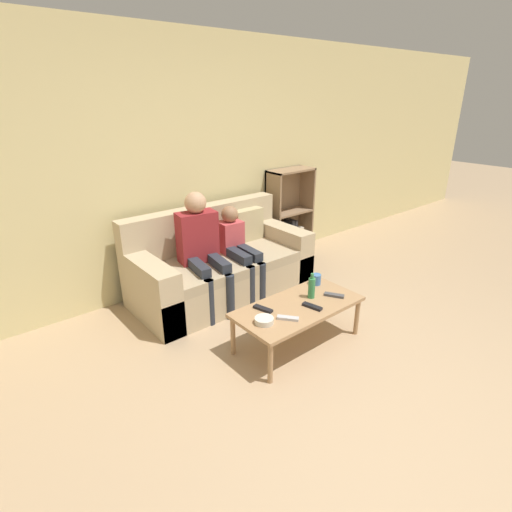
{
  "coord_description": "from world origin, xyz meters",
  "views": [
    {
      "loc": [
        -2.07,
        -1.16,
        2.01
      ],
      "look_at": [
        0.07,
        1.43,
        0.63
      ],
      "focal_mm": 28.0,
      "sensor_mm": 36.0,
      "label": 1
    }
  ],
  "objects_px": {
    "person_child": "(238,247)",
    "bottle": "(312,287)",
    "person_adult": "(201,242)",
    "bookshelf": "(286,224)",
    "tv_remote_3": "(288,318)",
    "tv_remote_1": "(263,309)",
    "tv_remote_0": "(312,306)",
    "couch": "(221,267)",
    "snack_bowl": "(264,320)",
    "tv_remote_2": "(334,295)",
    "cup_near": "(316,279)",
    "coffee_table": "(298,309)"
  },
  "relations": [
    {
      "from": "person_child",
      "to": "bottle",
      "type": "height_order",
      "value": "person_child"
    },
    {
      "from": "person_child",
      "to": "person_adult",
      "type": "bearing_deg",
      "value": 176.96
    },
    {
      "from": "bookshelf",
      "to": "tv_remote_3",
      "type": "distance_m",
      "value": 2.28
    },
    {
      "from": "bookshelf",
      "to": "tv_remote_1",
      "type": "xyz_separation_m",
      "value": [
        -1.62,
        -1.42,
        -0.05
      ]
    },
    {
      "from": "person_child",
      "to": "tv_remote_0",
      "type": "bearing_deg",
      "value": -91.39
    },
    {
      "from": "couch",
      "to": "snack_bowl",
      "type": "xyz_separation_m",
      "value": [
        -0.44,
        -1.22,
        0.1
      ]
    },
    {
      "from": "tv_remote_0",
      "to": "couch",
      "type": "bearing_deg",
      "value": 78.22
    },
    {
      "from": "tv_remote_2",
      "to": "tv_remote_3",
      "type": "xyz_separation_m",
      "value": [
        -0.57,
        -0.02,
        0.0
      ]
    },
    {
      "from": "person_adult",
      "to": "cup_near",
      "type": "xyz_separation_m",
      "value": [
        0.64,
        -0.93,
        -0.25
      ]
    },
    {
      "from": "tv_remote_0",
      "to": "bookshelf",
      "type": "bearing_deg",
      "value": 39.73
    },
    {
      "from": "snack_bowl",
      "to": "bottle",
      "type": "xyz_separation_m",
      "value": [
        0.58,
        0.05,
        0.07
      ]
    },
    {
      "from": "tv_remote_2",
      "to": "tv_remote_3",
      "type": "distance_m",
      "value": 0.57
    },
    {
      "from": "tv_remote_0",
      "to": "snack_bowl",
      "type": "xyz_separation_m",
      "value": [
        -0.46,
        0.07,
        0.01
      ]
    },
    {
      "from": "cup_near",
      "to": "tv_remote_1",
      "type": "bearing_deg",
      "value": -176.02
    },
    {
      "from": "coffee_table",
      "to": "person_child",
      "type": "xyz_separation_m",
      "value": [
        0.17,
        1.05,
        0.21
      ]
    },
    {
      "from": "bookshelf",
      "to": "tv_remote_1",
      "type": "relative_size",
      "value": 6.42
    },
    {
      "from": "couch",
      "to": "coffee_table",
      "type": "distance_m",
      "value": 1.19
    },
    {
      "from": "cup_near",
      "to": "couch",
      "type": "bearing_deg",
      "value": 109.7
    },
    {
      "from": "tv_remote_2",
      "to": "snack_bowl",
      "type": "xyz_separation_m",
      "value": [
        -0.75,
        0.06,
        0.01
      ]
    },
    {
      "from": "bookshelf",
      "to": "person_child",
      "type": "bearing_deg",
      "value": -156.81
    },
    {
      "from": "person_child",
      "to": "tv_remote_0",
      "type": "height_order",
      "value": "person_child"
    },
    {
      "from": "tv_remote_0",
      "to": "tv_remote_2",
      "type": "distance_m",
      "value": 0.29
    },
    {
      "from": "coffee_table",
      "to": "cup_near",
      "type": "relative_size",
      "value": 11.29
    },
    {
      "from": "cup_near",
      "to": "tv_remote_2",
      "type": "xyz_separation_m",
      "value": [
        -0.06,
        -0.26,
        -0.04
      ]
    },
    {
      "from": "tv_remote_1",
      "to": "person_adult",
      "type": "bearing_deg",
      "value": 72.84
    },
    {
      "from": "person_child",
      "to": "cup_near",
      "type": "height_order",
      "value": "person_child"
    },
    {
      "from": "couch",
      "to": "tv_remote_0",
      "type": "bearing_deg",
      "value": -89.29
    },
    {
      "from": "person_adult",
      "to": "coffee_table",
      "type": "bearing_deg",
      "value": -69.12
    },
    {
      "from": "tv_remote_1",
      "to": "couch",
      "type": "bearing_deg",
      "value": 58.69
    },
    {
      "from": "coffee_table",
      "to": "tv_remote_1",
      "type": "relative_size",
      "value": 6.24
    },
    {
      "from": "bookshelf",
      "to": "tv_remote_0",
      "type": "relative_size",
      "value": 6.43
    },
    {
      "from": "coffee_table",
      "to": "tv_remote_3",
      "type": "height_order",
      "value": "tv_remote_3"
    },
    {
      "from": "bookshelf",
      "to": "person_adult",
      "type": "distance_m",
      "value": 1.65
    },
    {
      "from": "tv_remote_1",
      "to": "cup_near",
      "type": "bearing_deg",
      "value": -10.57
    },
    {
      "from": "bookshelf",
      "to": "cup_near",
      "type": "relative_size",
      "value": 11.62
    },
    {
      "from": "tv_remote_0",
      "to": "tv_remote_1",
      "type": "xyz_separation_m",
      "value": [
        -0.34,
        0.23,
        0.0
      ]
    },
    {
      "from": "bottle",
      "to": "tv_remote_2",
      "type": "bearing_deg",
      "value": -34.11
    },
    {
      "from": "tv_remote_1",
      "to": "tv_remote_2",
      "type": "height_order",
      "value": "same"
    },
    {
      "from": "tv_remote_1",
      "to": "snack_bowl",
      "type": "relative_size",
      "value": 1.19
    },
    {
      "from": "coffee_table",
      "to": "tv_remote_0",
      "type": "distance_m",
      "value": 0.13
    },
    {
      "from": "bottle",
      "to": "cup_near",
      "type": "bearing_deg",
      "value": 33.5
    },
    {
      "from": "couch",
      "to": "tv_remote_2",
      "type": "bearing_deg",
      "value": -76.47
    },
    {
      "from": "tv_remote_0",
      "to": "tv_remote_2",
      "type": "relative_size",
      "value": 1.03
    },
    {
      "from": "bookshelf",
      "to": "tv_remote_2",
      "type": "distance_m",
      "value": 1.91
    },
    {
      "from": "couch",
      "to": "bottle",
      "type": "bearing_deg",
      "value": -83.16
    },
    {
      "from": "cup_near",
      "to": "bottle",
      "type": "relative_size",
      "value": 0.43
    },
    {
      "from": "tv_remote_0",
      "to": "tv_remote_2",
      "type": "xyz_separation_m",
      "value": [
        0.29,
        0.01,
        0.0
      ]
    },
    {
      "from": "tv_remote_2",
      "to": "bottle",
      "type": "relative_size",
      "value": 0.76
    },
    {
      "from": "tv_remote_0",
      "to": "tv_remote_1",
      "type": "distance_m",
      "value": 0.41
    },
    {
      "from": "tv_remote_0",
      "to": "person_adult",
      "type": "bearing_deg",
      "value": 91.11
    }
  ]
}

